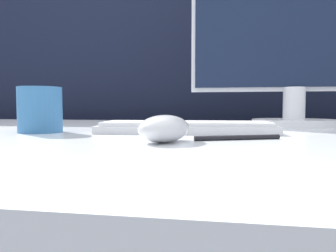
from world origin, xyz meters
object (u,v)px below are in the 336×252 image
at_px(keyboard, 186,127).
at_px(mug, 40,110).
at_px(computer_mouse_near, 164,129).
at_px(monitor, 295,39).

relative_size(keyboard, mug, 3.88).
bearing_deg(computer_mouse_near, mug, 175.10).
height_order(keyboard, monitor, monitor).
xyz_separation_m(computer_mouse_near, keyboard, (0.01, 0.20, -0.01)).
bearing_deg(keyboard, computer_mouse_near, -97.02).
bearing_deg(mug, keyboard, 8.54).
bearing_deg(keyboard, monitor, 41.88).
distance_m(keyboard, mug, 0.32).
height_order(keyboard, mug, mug).
height_order(computer_mouse_near, mug, mug).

